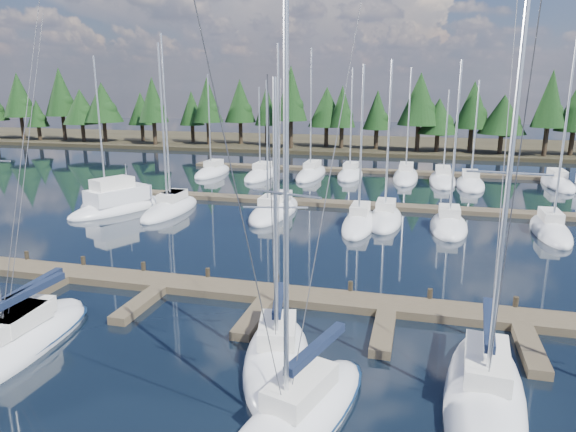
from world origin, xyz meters
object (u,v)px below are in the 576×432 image
(front_sailboat_4, at_px, (294,422))
(motor_yacht_left, at_px, (119,205))
(front_sailboat_5, at_px, (484,395))
(front_sailboat_1, at_px, (10,348))
(front_sailboat_3, at_px, (277,359))
(front_sailboat_2, at_px, (15,343))
(main_dock, at_px, (268,298))

(front_sailboat_4, bearing_deg, motor_yacht_left, 131.43)
(front_sailboat_4, distance_m, front_sailboat_5, 6.81)
(front_sailboat_1, relative_size, front_sailboat_3, 1.37)
(front_sailboat_1, xyz_separation_m, motor_yacht_left, (-9.92, 23.62, 0.23))
(front_sailboat_1, distance_m, motor_yacht_left, 25.62)
(front_sailboat_2, relative_size, front_sailboat_5, 0.98)
(front_sailboat_2, height_order, front_sailboat_5, front_sailboat_5)
(front_sailboat_4, bearing_deg, main_dock, 111.48)
(front_sailboat_1, xyz_separation_m, front_sailboat_4, (12.42, -1.69, -0.01))
(front_sailboat_3, height_order, front_sailboat_5, front_sailboat_5)
(main_dock, relative_size, front_sailboat_3, 3.71)
(main_dock, relative_size, front_sailboat_5, 2.96)
(front_sailboat_1, bearing_deg, front_sailboat_5, 4.33)
(front_sailboat_3, xyz_separation_m, front_sailboat_4, (1.60, -3.67, 0.01))
(front_sailboat_3, bearing_deg, main_dock, 110.13)
(main_dock, bearing_deg, front_sailboat_1, -138.26)
(front_sailboat_5, bearing_deg, front_sailboat_1, -175.67)
(main_dock, xyz_separation_m, front_sailboat_2, (-8.86, -7.33, 0.08))
(front_sailboat_2, bearing_deg, front_sailboat_4, -9.58)
(front_sailboat_1, distance_m, front_sailboat_3, 11.00)
(motor_yacht_left, bearing_deg, front_sailboat_2, -67.18)
(front_sailboat_4, bearing_deg, front_sailboat_5, 27.00)
(front_sailboat_2, bearing_deg, front_sailboat_1, -69.17)
(main_dock, xyz_separation_m, front_sailboat_5, (9.79, -6.36, 0.09))
(main_dock, distance_m, front_sailboat_3, 6.16)
(front_sailboat_3, height_order, front_sailboat_4, front_sailboat_4)
(front_sailboat_2, distance_m, front_sailboat_3, 11.09)
(front_sailboat_2, xyz_separation_m, front_sailboat_4, (12.58, -2.12, 0.00))
(front_sailboat_1, xyz_separation_m, front_sailboat_5, (18.49, 1.40, -0.01))
(front_sailboat_5, bearing_deg, main_dock, 146.97)
(front_sailboat_5, height_order, motor_yacht_left, front_sailboat_5)
(front_sailboat_1, xyz_separation_m, front_sailboat_2, (-0.16, 0.43, -0.02))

